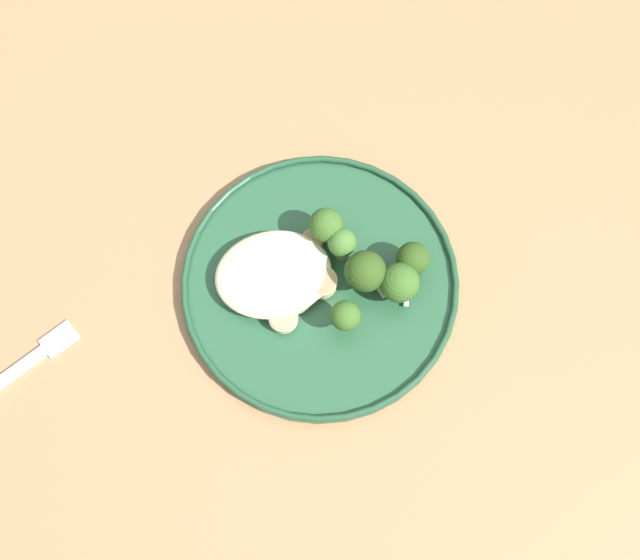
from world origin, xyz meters
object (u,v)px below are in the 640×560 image
object	(u,v)px
broccoli_floret_rear_charred	(326,225)
broccoli_floret_beside_noodles	(365,271)
broccoli_floret_center_pile	(413,259)
seared_scallop_left_edge	(322,282)
broccoli_floret_front_edge	(345,316)
dinner_plate	(320,283)
seared_scallop_on_noodles	(313,240)
dinner_fork	(4,380)
seared_scallop_center_golden	(283,318)
seared_scallop_tilted_round	(260,289)
seared_scallop_large_seared	(296,297)
broccoli_floret_small_sprig	(399,283)
seared_scallop_front_small	(289,275)
broccoli_floret_tall_stalk	(347,243)
seared_scallop_right_edge	(269,270)

from	to	relation	value
broccoli_floret_rear_charred	broccoli_floret_beside_noodles	bearing A→B (deg)	-61.93
broccoli_floret_rear_charred	broccoli_floret_center_pile	xyz separation A→B (m)	(0.08, -0.05, -0.01)
seared_scallop_left_edge	broccoli_floret_front_edge	world-z (taller)	broccoli_floret_front_edge
dinner_plate	broccoli_floret_center_pile	xyz separation A→B (m)	(0.10, -0.00, 0.03)
seared_scallop_on_noodles	broccoli_floret_rear_charred	xyz separation A→B (m)	(0.01, 0.00, 0.03)
dinner_plate	dinner_fork	world-z (taller)	dinner_plate
seared_scallop_center_golden	seared_scallop_on_noodles	bearing A→B (deg)	60.31
seared_scallop_tilted_round	seared_scallop_left_edge	size ratio (longest dim) A/B	0.70
broccoli_floret_front_edge	seared_scallop_tilted_round	bearing A→B (deg)	147.59
seared_scallop_large_seared	broccoli_floret_small_sprig	world-z (taller)	broccoli_floret_small_sprig
seared_scallop_large_seared	seared_scallop_on_noodles	distance (m)	0.06
seared_scallop_center_golden	broccoli_floret_small_sprig	distance (m)	0.12
seared_scallop_center_golden	seared_scallop_front_small	world-z (taller)	seared_scallop_front_small
broccoli_floret_front_edge	seared_scallop_center_golden	bearing A→B (deg)	165.66
broccoli_floret_rear_charred	broccoli_floret_center_pile	size ratio (longest dim) A/B	1.14
broccoli_floret_tall_stalk	seared_scallop_large_seared	bearing A→B (deg)	-145.86
dinner_plate	broccoli_floret_front_edge	xyz separation A→B (m)	(0.02, -0.05, 0.04)
seared_scallop_front_small	broccoli_floret_center_pile	world-z (taller)	broccoli_floret_center_pile
broccoli_floret_small_sprig	seared_scallop_front_small	bearing A→B (deg)	162.03
seared_scallop_center_golden	dinner_fork	xyz separation A→B (m)	(-0.29, -0.01, -0.02)
seared_scallop_tilted_round	broccoli_floret_tall_stalk	size ratio (longest dim) A/B	0.45
seared_scallop_left_edge	seared_scallop_right_edge	size ratio (longest dim) A/B	1.03
broccoli_floret_small_sprig	dinner_plate	bearing A→B (deg)	162.83
seared_scallop_left_edge	broccoli_floret_small_sprig	bearing A→B (deg)	-14.98
seared_scallop_front_small	seared_scallop_right_edge	size ratio (longest dim) A/B	0.82
seared_scallop_on_noodles	seared_scallop_right_edge	world-z (taller)	same
broccoli_floret_beside_noodles	broccoli_floret_rear_charred	xyz separation A→B (m)	(-0.03, 0.06, -0.00)
broccoli_floret_beside_noodles	broccoli_floret_small_sprig	size ratio (longest dim) A/B	1.12
seared_scallop_tilted_round	seared_scallop_large_seared	size ratio (longest dim) A/B	0.66
dinner_plate	broccoli_floret_beside_noodles	size ratio (longest dim) A/B	4.99
seared_scallop_left_edge	broccoli_floret_small_sprig	size ratio (longest dim) A/B	0.62
seared_scallop_large_seared	seared_scallop_left_edge	bearing A→B (deg)	19.37
seared_scallop_right_edge	broccoli_floret_center_pile	distance (m)	0.15
seared_scallop_center_golden	seared_scallop_on_noodles	size ratio (longest dim) A/B	1.33
seared_scallop_tilted_round	broccoli_floret_small_sprig	world-z (taller)	broccoli_floret_small_sprig
seared_scallop_center_golden	broccoli_floret_tall_stalk	distance (m)	0.10
seared_scallop_on_noodles	broccoli_floret_tall_stalk	xyz separation A→B (m)	(0.03, -0.02, 0.02)
broccoli_floret_rear_charred	dinner_fork	bearing A→B (deg)	-165.53
seared_scallop_left_edge	seared_scallop_right_edge	bearing A→B (deg)	154.75
seared_scallop_right_edge	dinner_fork	world-z (taller)	seared_scallop_right_edge
seared_scallop_front_small	seared_scallop_right_edge	world-z (taller)	seared_scallop_front_small
seared_scallop_center_golden	broccoli_floret_rear_charred	size ratio (longest dim) A/B	0.54
broccoli_floret_beside_noodles	seared_scallop_left_edge	bearing A→B (deg)	174.74
broccoli_floret_beside_noodles	broccoli_floret_tall_stalk	bearing A→B (deg)	109.22
seared_scallop_right_edge	broccoli_floret_small_sprig	distance (m)	0.14
seared_scallop_on_noodles	broccoli_floret_beside_noodles	bearing A→B (deg)	-49.88
seared_scallop_center_golden	broccoli_floret_center_pile	world-z (taller)	broccoli_floret_center_pile
seared_scallop_large_seared	seared_scallop_right_edge	distance (m)	0.04
broccoli_floret_small_sprig	broccoli_floret_rear_charred	bearing A→B (deg)	130.61
broccoli_floret_rear_charred	seared_scallop_center_golden	bearing A→B (deg)	-125.80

